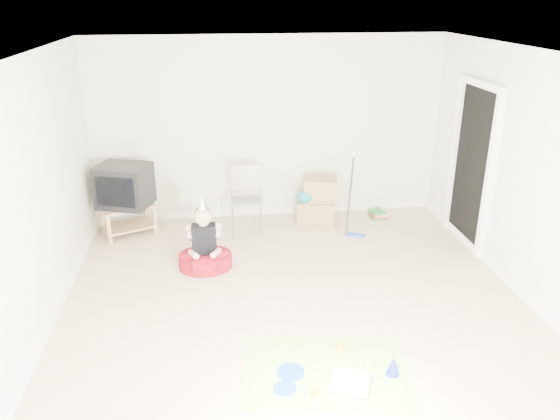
{
  "coord_description": "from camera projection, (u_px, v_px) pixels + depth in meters",
  "views": [
    {
      "loc": [
        -0.8,
        -5.1,
        3.13
      ],
      "look_at": [
        -0.1,
        0.4,
        0.9
      ],
      "focal_mm": 35.0,
      "sensor_mm": 36.0,
      "label": 1
    }
  ],
  "objects": [
    {
      "name": "ground",
      "position": [
        294.0,
        299.0,
        5.95
      ],
      "size": [
        5.0,
        5.0,
        0.0
      ],
      "primitive_type": "plane",
      "color": "#CDB293",
      "rests_on": "ground"
    },
    {
      "name": "doorway_recess",
      "position": [
        472.0,
        168.0,
        6.97
      ],
      "size": [
        0.02,
        0.9,
        2.05
      ],
      "primitive_type": "cube",
      "color": "black",
      "rests_on": "ground"
    },
    {
      "name": "tv_stand",
      "position": [
        128.0,
        217.0,
        7.47
      ],
      "size": [
        0.8,
        0.67,
        0.43
      ],
      "color": "#AB7C4D",
      "rests_on": "ground"
    },
    {
      "name": "crt_tv",
      "position": [
        124.0,
        185.0,
        7.3
      ],
      "size": [
        0.79,
        0.72,
        0.56
      ],
      "primitive_type": "cube",
      "rotation": [
        0.0,
        0.0,
        -0.32
      ],
      "color": "black",
      "rests_on": "tv_stand"
    },
    {
      "name": "folding_chair",
      "position": [
        247.0,
        202.0,
        7.42
      ],
      "size": [
        0.45,
        0.43,
        0.96
      ],
      "color": "gray",
      "rests_on": "ground"
    },
    {
      "name": "cardboard_boxes",
      "position": [
        317.0,
        202.0,
        7.81
      ],
      "size": [
        0.62,
        0.52,
        0.67
      ],
      "color": "#A27B4E",
      "rests_on": "ground"
    },
    {
      "name": "floor_mop",
      "position": [
        356.0,
        218.0,
        7.4
      ],
      "size": [
        0.27,
        0.33,
        1.04
      ],
      "color": "#234FB3",
      "rests_on": "ground"
    },
    {
      "name": "book_pile",
      "position": [
        378.0,
        214.0,
        8.1
      ],
      "size": [
        0.23,
        0.28,
        0.12
      ],
      "color": "#27762F",
      "rests_on": "ground"
    },
    {
      "name": "seated_woman",
      "position": [
        205.0,
        252.0,
        6.57
      ],
      "size": [
        0.65,
        0.65,
        0.92
      ],
      "color": "maroon",
      "rests_on": "ground"
    },
    {
      "name": "party_mat",
      "position": [
        326.0,
        371.0,
        4.83
      ],
      "size": [
        1.57,
        1.23,
        0.01
      ],
      "primitive_type": "cube",
      "rotation": [
        0.0,
        0.0,
        -0.13
      ],
      "color": "#F4337A",
      "rests_on": "ground"
    },
    {
      "name": "birthday_cake",
      "position": [
        350.0,
        383.0,
        4.62
      ],
      "size": [
        0.4,
        0.36,
        0.15
      ],
      "color": "white",
      "rests_on": "party_mat"
    },
    {
      "name": "blue_plate_near",
      "position": [
        291.0,
        372.0,
        4.8
      ],
      "size": [
        0.33,
        0.33,
        0.01
      ],
      "primitive_type": "cylinder",
      "rotation": [
        0.0,
        0.0,
        -0.47
      ],
      "color": "#1647B5",
      "rests_on": "party_mat"
    },
    {
      "name": "blue_plate_far",
      "position": [
        285.0,
        388.0,
        4.6
      ],
      "size": [
        0.21,
        0.21,
        0.01
      ],
      "primitive_type": "cylinder",
      "rotation": [
        0.0,
        0.0,
        -0.06
      ],
      "color": "#1647B5",
      "rests_on": "party_mat"
    },
    {
      "name": "orange_cup_near",
      "position": [
        340.0,
        348.0,
        5.07
      ],
      "size": [
        0.09,
        0.09,
        0.09
      ],
      "primitive_type": "cylinder",
      "rotation": [
        0.0,
        0.0,
        0.28
      ],
      "color": "orange",
      "rests_on": "party_mat"
    },
    {
      "name": "orange_cup_far",
      "position": [
        315.0,
        393.0,
        4.51
      ],
      "size": [
        0.08,
        0.08,
        0.07
      ],
      "primitive_type": "cylinder",
      "rotation": [
        0.0,
        0.0,
        -0.29
      ],
      "color": "orange",
      "rests_on": "party_mat"
    },
    {
      "name": "blue_party_hat",
      "position": [
        393.0,
        366.0,
        4.75
      ],
      "size": [
        0.16,
        0.16,
        0.18
      ],
      "primitive_type": "cone",
      "rotation": [
        0.0,
        0.0,
        -0.38
      ],
      "color": "#1C2FC6",
      "rests_on": "party_mat"
    }
  ]
}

